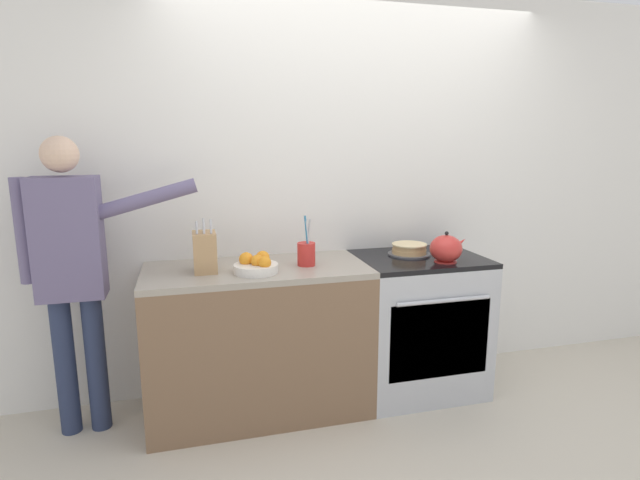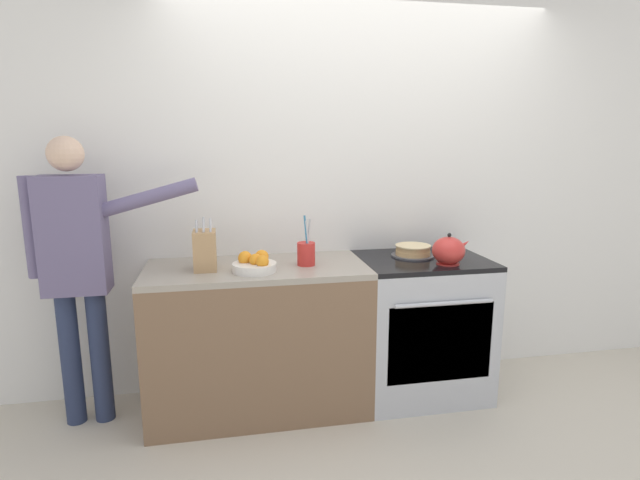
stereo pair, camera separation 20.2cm
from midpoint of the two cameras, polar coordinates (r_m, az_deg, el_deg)
ground_plane at (r=3.19m, az=9.45°, el=-19.67°), size 16.00×16.00×0.00m
wall_back at (r=3.37m, az=6.33°, el=5.53°), size 8.00×0.04×2.60m
counter_cabinet at (r=3.11m, az=-5.19°, el=-11.09°), size 1.31×0.63×0.90m
stove_range at (r=3.37m, az=13.12°, el=-9.55°), size 0.79×0.66×0.90m
layer_cake at (r=3.27m, az=12.32°, el=-1.25°), size 0.28×0.28×0.07m
tea_kettle at (r=3.12m, az=16.33°, el=-1.19°), size 0.24×0.20×0.19m
knife_block at (r=2.91m, az=-11.10°, el=-1.14°), size 0.13×0.17×0.31m
utensil_crock at (r=2.97m, az=0.36°, el=-1.50°), size 0.11×0.11×0.30m
fruit_bowl at (r=2.85m, az=-5.51°, el=-2.73°), size 0.25×0.25×0.11m
person_baker at (r=3.05m, az=-24.30°, el=-1.86°), size 0.94×0.20×1.66m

